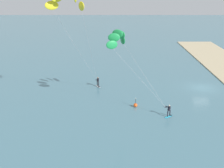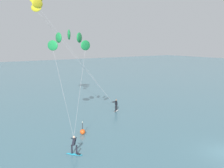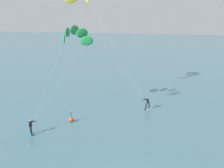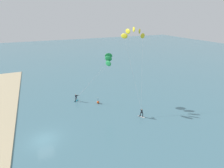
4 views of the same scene
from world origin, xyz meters
name	(u,v)px [view 3 (image 3 of 4)]	position (x,y,z in m)	size (l,w,h in m)	color
kitesurfer_nearshore	(73,39)	(-8.14, 14.04, 9.33)	(6.07, 8.90, 10.89)	#23ADD1
marker_buoy	(71,119)	(-7.98, 11.78, 0.30)	(0.56, 0.56, 1.38)	#EA5119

